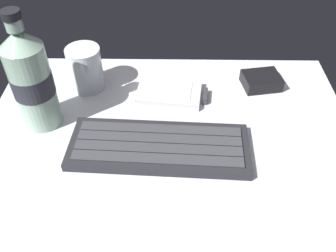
{
  "coord_description": "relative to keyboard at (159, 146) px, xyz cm",
  "views": [
    {
      "loc": [
        0.65,
        -43.01,
        44.03
      ],
      "look_at": [
        0.0,
        0.0,
        3.0
      ],
      "focal_mm": 39.1,
      "sensor_mm": 36.0,
      "label": 1
    }
  ],
  "objects": [
    {
      "name": "handheld_device",
      "position": [
        2.09,
        14.01,
        -0.08
      ],
      "size": [
        13.39,
        8.98,
        1.5
      ],
      "color": "silver",
      "rests_on": "ground_plane"
    },
    {
      "name": "ground_plane",
      "position": [
        1.44,
        2.3,
        -1.79
      ],
      "size": [
        64.0,
        48.0,
        2.8
      ],
      "color": "silver"
    },
    {
      "name": "charger_block",
      "position": [
        19.44,
        17.51,
        0.39
      ],
      "size": [
        7.89,
        6.77,
        2.4
      ],
      "primitive_type": "cube",
      "rotation": [
        0.0,
        0.0,
        0.18
      ],
      "color": "black",
      "rests_on": "ground_plane"
    },
    {
      "name": "water_bottle",
      "position": [
        -20.56,
        6.7,
        8.2
      ],
      "size": [
        6.73,
        6.73,
        20.8
      ],
      "color": "#9EC1A8",
      "rests_on": "ground_plane"
    },
    {
      "name": "keyboard",
      "position": [
        0.0,
        0.0,
        0.0
      ],
      "size": [
        29.49,
        12.38,
        1.7
      ],
      "color": "#232328",
      "rests_on": "ground_plane"
    },
    {
      "name": "juice_cup",
      "position": [
        -14.38,
        16.71,
        3.1
      ],
      "size": [
        6.4,
        6.4,
        8.5
      ],
      "color": "silver",
      "rests_on": "ground_plane"
    }
  ]
}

